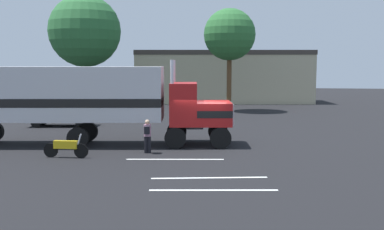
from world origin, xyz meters
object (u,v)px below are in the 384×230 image
object	(u,v)px
semi_truck	(84,98)
tree_center	(230,35)
parked_car	(62,115)
tree_left	(85,31)
motorcycle	(66,147)
person_bystander	(147,135)

from	to	relation	value
semi_truck	tree_center	bearing A→B (deg)	71.37
parked_car	tree_left	world-z (taller)	tree_left
semi_truck	motorcycle	size ratio (longest dim) A/B	6.81
parked_car	motorcycle	world-z (taller)	parked_car
motorcycle	semi_truck	bearing A→B (deg)	97.30
motorcycle	tree_center	bearing A→B (deg)	75.07
tree_center	tree_left	bearing A→B (deg)	-175.85
motorcycle	tree_left	bearing A→B (deg)	109.65
parked_car	tree_left	bearing A→B (deg)	103.51
semi_truck	parked_car	bearing A→B (deg)	123.50
motorcycle	tree_left	xyz separation A→B (m)	(-7.46, 20.89, 6.82)
person_bystander	parked_car	distance (m)	11.74
semi_truck	parked_car	distance (m)	8.18
tree_left	tree_center	distance (m)	13.33
person_bystander	tree_center	size ratio (longest dim) A/B	0.18
semi_truck	tree_center	distance (m)	20.05
parked_car	motorcycle	size ratio (longest dim) A/B	2.19
person_bystander	motorcycle	distance (m)	3.81
semi_truck	tree_center	size ratio (longest dim) A/B	1.55
semi_truck	parked_car	size ratio (longest dim) A/B	3.10
motorcycle	tree_left	distance (m)	23.21
person_bystander	tree_center	xyz separation A→B (m)	(2.41, 20.22, 5.99)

